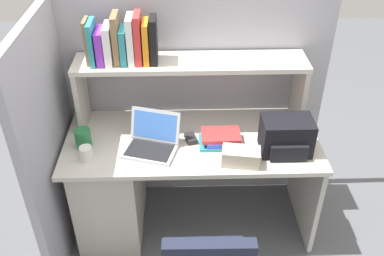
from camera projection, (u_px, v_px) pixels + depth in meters
name	position (u px, v px, depth m)	size (l,w,h in m)	color
ground_plane	(192.00, 220.00, 3.15)	(8.00, 8.00, 0.00)	#595B60
desk	(134.00, 179.00, 2.91)	(1.60, 0.70, 0.73)	beige
cubicle_partition_rear	(190.00, 102.00, 3.02)	(1.84, 0.05, 1.55)	#9E9EA8
cubicle_partition_left	(53.00, 140.00, 2.64)	(0.05, 1.06, 1.55)	#9E9EA8
overhead_hutch	(191.00, 75.00, 2.69)	(1.44, 0.28, 0.45)	#BCB7AC
reference_books_on_shelf	(122.00, 41.00, 2.55)	(0.42, 0.19, 0.30)	olive
laptop	(152.00, 141.00, 2.63)	(0.37, 0.34, 0.22)	#B7BABF
backpack	(286.00, 136.00, 2.57)	(0.30, 0.23, 0.22)	black
computer_mouse	(191.00, 138.00, 2.71)	(0.06, 0.10, 0.03)	#262628
paper_cup	(86.00, 153.00, 2.54)	(0.08, 0.08, 0.09)	white
tissue_box	(241.00, 157.00, 2.51)	(0.22, 0.12, 0.10)	#BFB299
snack_canister	(83.00, 138.00, 2.63)	(0.10, 0.10, 0.13)	#26723F
desk_book_stack	(220.00, 139.00, 2.67)	(0.25, 0.17, 0.08)	teal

